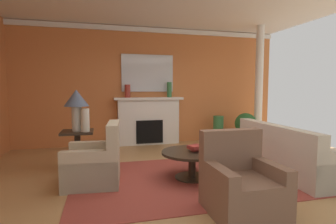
{
  "coord_description": "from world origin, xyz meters",
  "views": [
    {
      "loc": [
        -1.27,
        -4.08,
        1.46
      ],
      "look_at": [
        0.05,
        1.01,
        1.0
      ],
      "focal_mm": 28.21,
      "sensor_mm": 36.0,
      "label": 1
    }
  ],
  "objects_px": {
    "side_table": "(78,147)",
    "table_lamp": "(76,102)",
    "armchair_near_window": "(96,164)",
    "vase_mantel_left": "(128,91)",
    "fireplace": "(149,122)",
    "potted_plant": "(246,126)",
    "vase_mantel_right": "(169,90)",
    "mantel_mirror": "(148,73)",
    "vase_tall_corner": "(218,129)",
    "sofa": "(290,156)",
    "coffee_table": "(192,158)",
    "vase_on_side_table": "(85,120)",
    "armchair_facing_fireplace": "(241,187)"
  },
  "relations": [
    {
      "from": "side_table",
      "to": "vase_mantel_right",
      "type": "bearing_deg",
      "value": 38.69
    },
    {
      "from": "sofa",
      "to": "vase_tall_corner",
      "type": "relative_size",
      "value": 2.9
    },
    {
      "from": "armchair_near_window",
      "to": "potted_plant",
      "type": "bearing_deg",
      "value": 28.26
    },
    {
      "from": "mantel_mirror",
      "to": "table_lamp",
      "type": "xyz_separation_m",
      "value": [
        -1.65,
        -1.93,
        -0.65
      ]
    },
    {
      "from": "vase_mantel_left",
      "to": "fireplace",
      "type": "bearing_deg",
      "value": 5.16
    },
    {
      "from": "sofa",
      "to": "coffee_table",
      "type": "distance_m",
      "value": 1.75
    },
    {
      "from": "armchair_facing_fireplace",
      "to": "vase_tall_corner",
      "type": "bearing_deg",
      "value": 68.48
    },
    {
      "from": "armchair_facing_fireplace",
      "to": "vase_mantel_right",
      "type": "height_order",
      "value": "vase_mantel_right"
    },
    {
      "from": "armchair_near_window",
      "to": "vase_mantel_left",
      "type": "bearing_deg",
      "value": 73.78
    },
    {
      "from": "mantel_mirror",
      "to": "potted_plant",
      "type": "distance_m",
      "value": 2.93
    },
    {
      "from": "fireplace",
      "to": "table_lamp",
      "type": "height_order",
      "value": "table_lamp"
    },
    {
      "from": "armchair_facing_fireplace",
      "to": "vase_mantel_right",
      "type": "distance_m",
      "value": 4.22
    },
    {
      "from": "armchair_facing_fireplace",
      "to": "vase_on_side_table",
      "type": "distance_m",
      "value": 2.93
    },
    {
      "from": "sofa",
      "to": "side_table",
      "type": "distance_m",
      "value": 3.78
    },
    {
      "from": "sofa",
      "to": "vase_on_side_table",
      "type": "bearing_deg",
      "value": 162.89
    },
    {
      "from": "fireplace",
      "to": "vase_tall_corner",
      "type": "distance_m",
      "value": 1.9
    },
    {
      "from": "fireplace",
      "to": "vase_mantel_right",
      "type": "distance_m",
      "value": 1.02
    },
    {
      "from": "sofa",
      "to": "armchair_facing_fireplace",
      "type": "distance_m",
      "value": 1.95
    },
    {
      "from": "armchair_facing_fireplace",
      "to": "vase_mantel_left",
      "type": "bearing_deg",
      "value": 102.57
    },
    {
      "from": "fireplace",
      "to": "vase_on_side_table",
      "type": "relative_size",
      "value": 4.37
    },
    {
      "from": "armchair_near_window",
      "to": "armchair_facing_fireplace",
      "type": "height_order",
      "value": "same"
    },
    {
      "from": "mantel_mirror",
      "to": "coffee_table",
      "type": "bearing_deg",
      "value": -86.18
    },
    {
      "from": "side_table",
      "to": "table_lamp",
      "type": "relative_size",
      "value": 0.93
    },
    {
      "from": "vase_on_side_table",
      "to": "vase_mantel_right",
      "type": "height_order",
      "value": "vase_mantel_right"
    },
    {
      "from": "vase_mantel_right",
      "to": "vase_mantel_left",
      "type": "bearing_deg",
      "value": 180.0
    },
    {
      "from": "coffee_table",
      "to": "table_lamp",
      "type": "relative_size",
      "value": 1.33
    },
    {
      "from": "armchair_facing_fireplace",
      "to": "armchair_near_window",
      "type": "bearing_deg",
      "value": 140.17
    },
    {
      "from": "fireplace",
      "to": "vase_mantel_right",
      "type": "height_order",
      "value": "vase_mantel_right"
    },
    {
      "from": "fireplace",
      "to": "mantel_mirror",
      "type": "xyz_separation_m",
      "value": [
        -0.0,
        0.12,
        1.29
      ]
    },
    {
      "from": "vase_on_side_table",
      "to": "vase_tall_corner",
      "type": "bearing_deg",
      "value": 25.89
    },
    {
      "from": "armchair_near_window",
      "to": "coffee_table",
      "type": "bearing_deg",
      "value": -4.93
    },
    {
      "from": "armchair_facing_fireplace",
      "to": "table_lamp",
      "type": "xyz_separation_m",
      "value": [
        -2.0,
        2.3,
        0.92
      ]
    },
    {
      "from": "mantel_mirror",
      "to": "vase_on_side_table",
      "type": "relative_size",
      "value": 3.33
    },
    {
      "from": "vase_on_side_table",
      "to": "vase_tall_corner",
      "type": "height_order",
      "value": "vase_on_side_table"
    },
    {
      "from": "mantel_mirror",
      "to": "vase_mantel_right",
      "type": "xyz_separation_m",
      "value": [
        0.55,
        -0.17,
        -0.44
      ]
    },
    {
      "from": "fireplace",
      "to": "potted_plant",
      "type": "bearing_deg",
      "value": -15.37
    },
    {
      "from": "fireplace",
      "to": "vase_tall_corner",
      "type": "bearing_deg",
      "value": -9.15
    },
    {
      "from": "side_table",
      "to": "vase_mantel_left",
      "type": "distance_m",
      "value": 2.31
    },
    {
      "from": "sofa",
      "to": "armchair_facing_fireplace",
      "type": "relative_size",
      "value": 2.24
    },
    {
      "from": "armchair_facing_fireplace",
      "to": "coffee_table",
      "type": "relative_size",
      "value": 0.95
    },
    {
      "from": "vase_mantel_left",
      "to": "vase_tall_corner",
      "type": "height_order",
      "value": "vase_mantel_left"
    },
    {
      "from": "vase_tall_corner",
      "to": "sofa",
      "type": "bearing_deg",
      "value": -88.21
    },
    {
      "from": "coffee_table",
      "to": "vase_tall_corner",
      "type": "relative_size",
      "value": 1.36
    },
    {
      "from": "vase_tall_corner",
      "to": "side_table",
      "type": "bearing_deg",
      "value": -156.71
    },
    {
      "from": "side_table",
      "to": "potted_plant",
      "type": "distance_m",
      "value": 4.26
    },
    {
      "from": "armchair_near_window",
      "to": "vase_mantel_right",
      "type": "height_order",
      "value": "vase_mantel_right"
    },
    {
      "from": "armchair_near_window",
      "to": "coffee_table",
      "type": "xyz_separation_m",
      "value": [
        1.52,
        -0.13,
        0.03
      ]
    },
    {
      "from": "coffee_table",
      "to": "vase_mantel_left",
      "type": "bearing_deg",
      "value": 104.99
    },
    {
      "from": "sofa",
      "to": "vase_on_side_table",
      "type": "relative_size",
      "value": 5.17
    },
    {
      "from": "vase_mantel_left",
      "to": "vase_tall_corner",
      "type": "relative_size",
      "value": 0.45
    }
  ]
}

